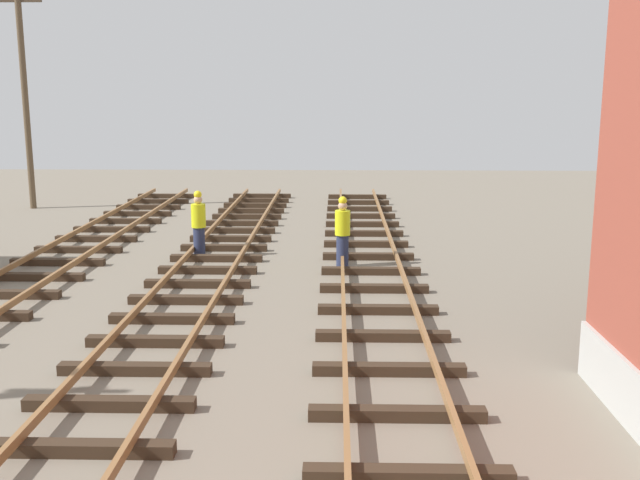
# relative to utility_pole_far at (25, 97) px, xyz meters

# --- Properties ---
(utility_pole_far) EXTENTS (1.80, 0.24, 8.32)m
(utility_pole_far) POSITION_rel_utility_pole_far_xyz_m (0.00, 0.00, 0.00)
(utility_pole_far) COLOR brown
(utility_pole_far) RESTS_ON ground
(track_worker_foreground) EXTENTS (0.40, 0.40, 1.87)m
(track_worker_foreground) POSITION_rel_utility_pole_far_xyz_m (12.22, -9.75, -3.42)
(track_worker_foreground) COLOR #262D4C
(track_worker_foreground) RESTS_ON ground
(track_worker_distant) EXTENTS (0.40, 0.40, 1.87)m
(track_worker_distant) POSITION_rel_utility_pole_far_xyz_m (8.24, -8.71, -3.42)
(track_worker_distant) COLOR #262D4C
(track_worker_distant) RESTS_ON ground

